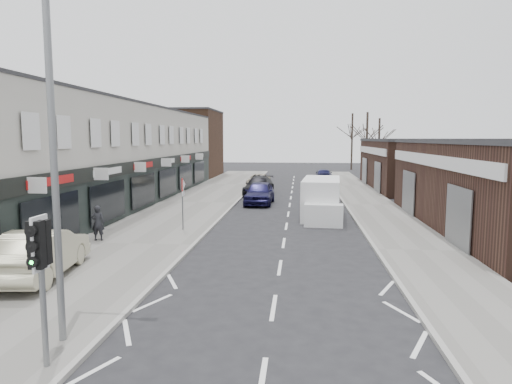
% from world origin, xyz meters
% --- Properties ---
extents(ground, '(160.00, 160.00, 0.00)m').
position_xyz_m(ground, '(0.00, 0.00, 0.00)').
color(ground, black).
rests_on(ground, ground).
extents(pavement_left, '(5.50, 64.00, 0.12)m').
position_xyz_m(pavement_left, '(-6.75, 22.00, 0.06)').
color(pavement_left, slate).
rests_on(pavement_left, ground).
extents(pavement_right, '(3.50, 64.00, 0.12)m').
position_xyz_m(pavement_right, '(5.75, 22.00, 0.06)').
color(pavement_right, slate).
rests_on(pavement_right, ground).
extents(shop_terrace_left, '(8.00, 41.00, 7.10)m').
position_xyz_m(shop_terrace_left, '(-13.50, 19.50, 3.55)').
color(shop_terrace_left, beige).
rests_on(shop_terrace_left, ground).
extents(brick_block_far, '(8.00, 10.00, 8.00)m').
position_xyz_m(brick_block_far, '(-13.50, 45.00, 4.00)').
color(brick_block_far, '#462D1E').
rests_on(brick_block_far, ground).
extents(right_unit_far, '(10.00, 16.00, 4.50)m').
position_xyz_m(right_unit_far, '(12.50, 34.00, 2.25)').
color(right_unit_far, '#3C241B').
rests_on(right_unit_far, ground).
extents(tree_far_a, '(3.60, 3.60, 8.00)m').
position_xyz_m(tree_far_a, '(9.00, 48.00, 0.00)').
color(tree_far_a, '#382D26').
rests_on(tree_far_a, ground).
extents(tree_far_b, '(3.60, 3.60, 7.50)m').
position_xyz_m(tree_far_b, '(11.50, 54.00, 0.00)').
color(tree_far_b, '#382D26').
rests_on(tree_far_b, ground).
extents(tree_far_c, '(3.60, 3.60, 8.50)m').
position_xyz_m(tree_far_c, '(8.50, 60.00, 0.00)').
color(tree_far_c, '#382D26').
rests_on(tree_far_c, ground).
extents(traffic_light, '(0.28, 0.60, 3.10)m').
position_xyz_m(traffic_light, '(-4.40, -2.02, 2.41)').
color(traffic_light, slate).
rests_on(traffic_light, pavement_left).
extents(street_lamp, '(2.23, 0.22, 8.00)m').
position_xyz_m(street_lamp, '(-4.53, -0.80, 4.62)').
color(street_lamp, slate).
rests_on(street_lamp, pavement_left).
extents(warning_sign, '(0.12, 0.80, 2.70)m').
position_xyz_m(warning_sign, '(-5.16, 12.00, 2.20)').
color(warning_sign, slate).
rests_on(warning_sign, pavement_left).
extents(white_van, '(2.52, 6.18, 2.35)m').
position_xyz_m(white_van, '(2.00, 16.88, 1.11)').
color(white_van, white).
rests_on(white_van, ground).
extents(sedan_on_pavement, '(2.33, 5.08, 1.62)m').
position_xyz_m(sedan_on_pavement, '(-7.92, 3.79, 0.93)').
color(sedan_on_pavement, '#BBB696').
rests_on(sedan_on_pavement, pavement_left).
extents(pedestrian, '(0.61, 0.43, 1.61)m').
position_xyz_m(pedestrian, '(-8.39, 9.19, 0.92)').
color(pedestrian, black).
rests_on(pedestrian, pavement_left).
extents(parked_car_left_a, '(2.06, 4.86, 1.64)m').
position_xyz_m(parked_car_left_a, '(-2.20, 22.28, 0.82)').
color(parked_car_left_a, '#14123A').
rests_on(parked_car_left_a, ground).
extents(parked_car_left_b, '(2.49, 5.30, 1.50)m').
position_xyz_m(parked_car_left_b, '(-2.72, 27.62, 0.75)').
color(parked_car_left_b, black).
rests_on(parked_car_left_b, ground).
extents(parked_car_left_c, '(2.12, 4.52, 1.25)m').
position_xyz_m(parked_car_left_c, '(-3.33, 34.24, 0.63)').
color(parked_car_left_c, '#B1A78D').
rests_on(parked_car_left_c, ground).
extents(parked_car_right_a, '(1.62, 4.24, 1.38)m').
position_xyz_m(parked_car_right_a, '(2.65, 23.34, 0.69)').
color(parked_car_right_a, silver).
rests_on(parked_car_right_a, ground).
extents(parked_car_right_b, '(1.81, 4.10, 1.37)m').
position_xyz_m(parked_car_right_b, '(2.74, 29.57, 0.69)').
color(parked_car_right_b, black).
rests_on(parked_car_right_b, ground).
extents(parked_car_right_c, '(2.09, 4.60, 1.30)m').
position_xyz_m(parked_car_right_c, '(3.38, 41.28, 0.65)').
color(parked_car_right_c, '#121339').
rests_on(parked_car_right_c, ground).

